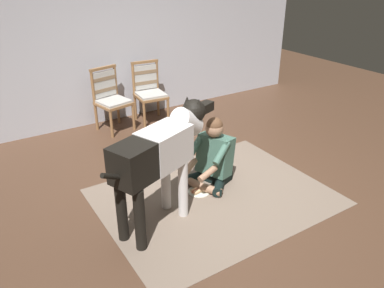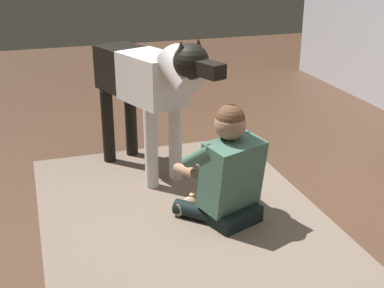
{
  "view_description": "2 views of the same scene",
  "coord_description": "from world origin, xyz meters",
  "views": [
    {
      "loc": [
        -2.29,
        -3.05,
        2.46
      ],
      "look_at": [
        -0.29,
        0.09,
        0.65
      ],
      "focal_mm": 35.63,
      "sensor_mm": 36.0,
      "label": 1
    },
    {
      "loc": [
        3.09,
        -1.03,
        1.87
      ],
      "look_at": [
        -0.34,
        0.06,
        0.42
      ],
      "focal_mm": 49.52,
      "sensor_mm": 36.0,
      "label": 2
    }
  ],
  "objects": [
    {
      "name": "back_wall",
      "position": [
        0.0,
        2.8,
        1.3
      ],
      "size": [
        7.28,
        0.1,
        2.6
      ],
      "primitive_type": "cube",
      "color": "#B5B6C0",
      "rests_on": "ground"
    },
    {
      "name": "hot_dog_on_plate",
      "position": [
        -0.19,
        0.08,
        0.02
      ],
      "size": [
        0.26,
        0.26,
        0.06
      ],
      "color": "silver",
      "rests_on": "ground"
    },
    {
      "name": "dining_chair_left_of_pair",
      "position": [
        -0.33,
        2.4,
        0.54
      ],
      "size": [
        0.55,
        0.55,
        0.98
      ],
      "color": "olive",
      "rests_on": "ground"
    },
    {
      "name": "ground_plane",
      "position": [
        0.0,
        0.0,
        0.0
      ],
      "size": [
        12.6,
        12.6,
        0.0
      ],
      "primitive_type": "plane",
      "color": "#4A3223"
    },
    {
      "name": "dining_chair_right_of_pair",
      "position": [
        0.34,
        2.4,
        0.54
      ],
      "size": [
        0.5,
        0.5,
        0.98
      ],
      "color": "olive",
      "rests_on": "ground"
    },
    {
      "name": "area_rug",
      "position": [
        -0.1,
        -0.1,
        0.0
      ],
      "size": [
        2.53,
        1.95,
        0.01
      ],
      "primitive_type": "cube",
      "color": "#716153",
      "rests_on": "ground"
    },
    {
      "name": "person_sitting_on_floor",
      "position": [
        0.06,
        0.18,
        0.35
      ],
      "size": [
        0.7,
        0.61,
        0.84
      ],
      "color": "black",
      "rests_on": "ground"
    },
    {
      "name": "large_dog",
      "position": [
        -0.8,
        -0.15,
        0.79
      ],
      "size": [
        1.5,
        0.71,
        1.2
      ],
      "color": "silver",
      "rests_on": "ground"
    }
  ]
}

